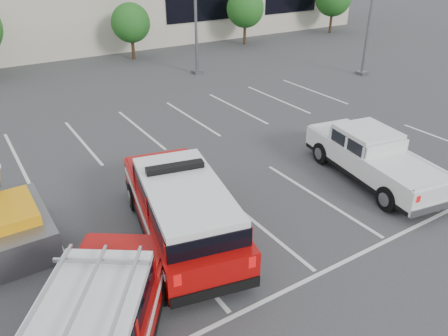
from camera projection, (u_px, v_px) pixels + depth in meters
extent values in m
plane|color=#373739|center=(254.00, 222.00, 13.53)|extent=(120.00, 120.00, 0.00)
cube|color=silver|center=(186.00, 166.00, 16.89)|extent=(23.00, 15.00, 0.01)
cylinder|color=#3F2B19|center=(133.00, 49.00, 32.03)|extent=(0.24, 0.24, 1.51)
sphere|color=#114213|center=(131.00, 23.00, 31.18)|extent=(2.77, 2.77, 2.77)
sphere|color=#114213|center=(135.00, 28.00, 31.72)|extent=(1.85, 1.85, 1.85)
cylinder|color=#3F2B19|center=(245.00, 34.00, 36.78)|extent=(0.24, 0.24, 1.67)
sphere|color=#114213|center=(245.00, 9.00, 35.84)|extent=(3.07, 3.07, 3.07)
sphere|color=#114213|center=(248.00, 14.00, 36.39)|extent=(2.05, 2.05, 2.05)
cylinder|color=#3F2B19|center=(331.00, 23.00, 41.52)|extent=(0.24, 0.24, 1.84)
sphere|color=#114213|center=(334.00, 3.00, 41.06)|extent=(2.24, 2.24, 2.24)
cube|color=#59595E|center=(197.00, 72.00, 28.80)|extent=(0.60, 0.60, 0.20)
cube|color=#59595E|center=(362.00, 73.00, 28.61)|extent=(0.60, 0.60, 0.20)
cube|color=#9C0807|center=(181.00, 211.00, 12.52)|extent=(3.50, 6.48, 0.94)
cube|color=black|center=(185.00, 200.00, 11.73)|extent=(2.94, 4.69, 0.49)
cube|color=silver|center=(184.00, 189.00, 11.57)|extent=(2.88, 4.60, 0.18)
cube|color=black|center=(175.00, 167.00, 12.29)|extent=(1.68, 0.66, 0.17)
cube|color=silver|center=(374.00, 161.00, 15.64)|extent=(2.94, 6.03, 0.84)
cube|color=black|center=(367.00, 139.00, 15.77)|extent=(2.15, 2.32, 0.44)
cube|color=silver|center=(368.00, 131.00, 15.63)|extent=(2.11, 2.28, 0.16)
cube|color=#9C0807|center=(98.00, 333.00, 8.69)|extent=(4.79, 5.58, 0.88)
cube|color=black|center=(84.00, 329.00, 7.92)|extent=(3.69, 4.11, 0.46)
cube|color=silver|center=(82.00, 317.00, 7.77)|extent=(3.61, 4.03, 0.17)
cube|color=#A5A5A8|center=(79.00, 304.00, 7.64)|extent=(3.53, 3.85, 0.06)
cube|color=#59595E|center=(12.00, 230.00, 12.30)|extent=(1.98, 3.22, 0.98)
cube|color=orange|center=(7.00, 212.00, 12.01)|extent=(1.44, 1.97, 0.36)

